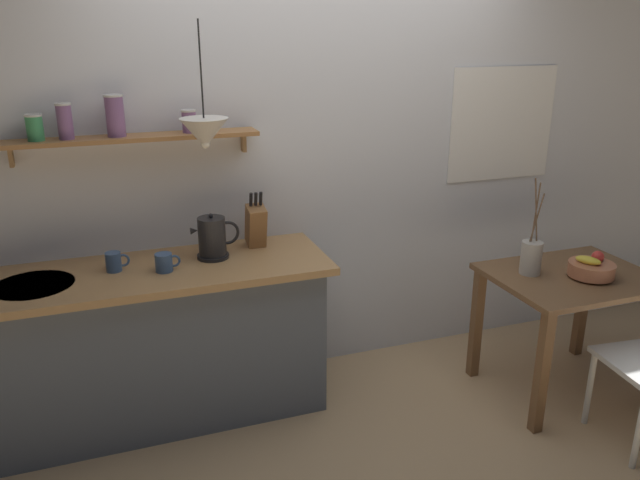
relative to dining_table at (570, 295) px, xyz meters
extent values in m
plane|color=tan|center=(-1.25, 0.19, -0.60)|extent=(14.00, 14.00, 0.00)
cube|color=silver|center=(-1.05, 0.84, 0.75)|extent=(6.80, 0.10, 2.70)
cube|color=white|center=(0.00, 0.78, 0.86)|extent=(0.75, 0.01, 0.71)
cube|color=silver|center=(0.00, 0.78, 0.86)|extent=(0.69, 0.01, 0.65)
cube|color=slate|center=(-2.25, 0.51, -0.18)|extent=(1.74, 0.52, 0.84)
cube|color=tan|center=(-2.25, 0.49, 0.26)|extent=(1.83, 0.63, 0.04)
cylinder|color=#B7BABF|center=(-2.80, 0.47, 0.27)|extent=(0.38, 0.38, 0.01)
cube|color=#9E6B3D|center=(-2.26, 0.68, 0.92)|extent=(1.26, 0.18, 0.02)
cube|color=#99754C|center=(-2.84, 0.76, 0.86)|extent=(0.02, 0.06, 0.12)
cube|color=#99754C|center=(-1.68, 0.76, 0.86)|extent=(0.02, 0.06, 0.12)
cylinder|color=#388E56|center=(-2.71, 0.68, 0.99)|extent=(0.08, 0.08, 0.12)
cylinder|color=silver|center=(-2.71, 0.68, 1.05)|extent=(0.08, 0.08, 0.01)
cylinder|color=#7F5689|center=(-2.57, 0.68, 1.01)|extent=(0.07, 0.07, 0.16)
cylinder|color=silver|center=(-2.57, 0.68, 1.10)|extent=(0.08, 0.08, 0.01)
cylinder|color=#7F5689|center=(-2.34, 0.68, 1.02)|extent=(0.09, 0.09, 0.19)
cylinder|color=silver|center=(-2.34, 0.68, 1.13)|extent=(0.09, 0.09, 0.01)
cylinder|color=#7F5689|center=(-1.98, 0.68, 0.98)|extent=(0.07, 0.07, 0.11)
cylinder|color=silver|center=(-1.98, 0.68, 1.04)|extent=(0.08, 0.08, 0.01)
cube|color=brown|center=(0.00, 0.00, 0.11)|extent=(0.89, 0.71, 0.03)
cube|color=brown|center=(-0.40, -0.30, -0.25)|extent=(0.06, 0.06, 0.70)
cube|color=brown|center=(-0.40, 0.30, -0.25)|extent=(0.06, 0.06, 0.70)
cube|color=brown|center=(0.40, 0.30, -0.25)|extent=(0.06, 0.06, 0.70)
cylinder|color=silver|center=(-0.10, -0.34, -0.39)|extent=(0.03, 0.03, 0.43)
cylinder|color=silver|center=(-0.14, -0.71, -0.39)|extent=(0.03, 0.03, 0.43)
cylinder|color=#BC704C|center=(0.06, -0.07, 0.13)|extent=(0.11, 0.11, 0.01)
cylinder|color=#BC704C|center=(0.06, -0.07, 0.18)|extent=(0.25, 0.25, 0.07)
ellipsoid|color=yellow|center=(0.03, -0.07, 0.23)|extent=(0.12, 0.15, 0.04)
sphere|color=red|center=(0.11, -0.05, 0.24)|extent=(0.07, 0.07, 0.07)
cylinder|color=#B7B2A8|center=(-0.22, 0.10, 0.22)|extent=(0.12, 0.12, 0.19)
cylinder|color=brown|center=(-0.23, 0.09, 0.50)|extent=(0.07, 0.02, 0.37)
cylinder|color=brown|center=(-0.22, 0.10, 0.48)|extent=(0.01, 0.02, 0.34)
cylinder|color=brown|center=(-0.21, 0.10, 0.45)|extent=(0.07, 0.01, 0.27)
cylinder|color=black|center=(-1.92, 0.54, 0.29)|extent=(0.17, 0.17, 0.02)
cylinder|color=#232326|center=(-1.92, 0.54, 0.40)|extent=(0.15, 0.15, 0.20)
sphere|color=black|center=(-1.92, 0.54, 0.51)|extent=(0.02, 0.02, 0.02)
cone|color=#232326|center=(-2.01, 0.54, 0.44)|extent=(0.04, 0.04, 0.04)
torus|color=black|center=(-1.84, 0.54, 0.41)|extent=(0.13, 0.02, 0.13)
cube|color=#9E6B3D|center=(-1.66, 0.64, 0.40)|extent=(0.10, 0.16, 0.25)
cylinder|color=black|center=(-1.69, 0.62, 0.56)|extent=(0.02, 0.03, 0.08)
cylinder|color=black|center=(-1.66, 0.62, 0.56)|extent=(0.02, 0.03, 0.08)
cylinder|color=black|center=(-1.63, 0.62, 0.56)|extent=(0.02, 0.03, 0.08)
cylinder|color=#3D5B89|center=(-2.43, 0.52, 0.33)|extent=(0.08, 0.08, 0.10)
torus|color=#3D5B89|center=(-2.38, 0.52, 0.33)|extent=(0.07, 0.01, 0.07)
cylinder|color=#3D5B89|center=(-2.19, 0.43, 0.33)|extent=(0.09, 0.09, 0.09)
torus|color=#3D5B89|center=(-2.14, 0.43, 0.33)|extent=(0.06, 0.01, 0.06)
cylinder|color=black|center=(-1.95, 0.40, 1.26)|extent=(0.01, 0.01, 0.44)
cone|color=silver|center=(-1.95, 0.40, 0.97)|extent=(0.23, 0.23, 0.14)
sphere|color=white|center=(-1.95, 0.40, 0.91)|extent=(0.04, 0.04, 0.04)
camera|label=1|loc=(-2.44, -2.59, 1.45)|focal=35.13mm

